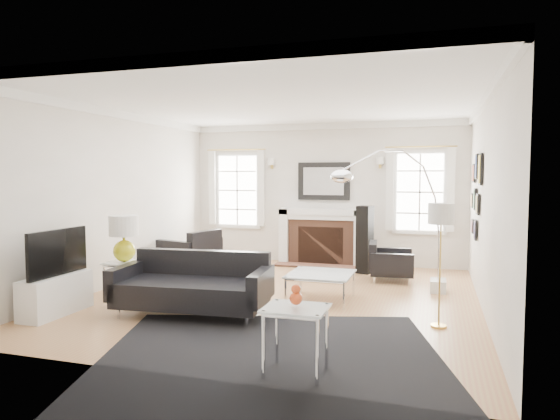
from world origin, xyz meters
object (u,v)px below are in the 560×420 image
(arc_floor_lamp, at_px, (393,215))
(armchair_left, at_px, (193,252))
(fireplace, at_px, (322,237))
(gourd_lamp, at_px, (124,235))
(sofa, at_px, (194,287))
(coffee_table, at_px, (321,275))
(armchair_right, at_px, (388,263))

(arc_floor_lamp, bearing_deg, armchair_left, 165.63)
(fireplace, distance_m, gourd_lamp, 4.12)
(armchair_left, bearing_deg, gourd_lamp, -89.07)
(gourd_lamp, xyz_separation_m, arc_floor_lamp, (3.66, 1.22, 0.28))
(sofa, distance_m, coffee_table, 1.80)
(sofa, xyz_separation_m, armchair_left, (-1.35, 2.57, 0.00))
(coffee_table, bearing_deg, armchair_left, 152.34)
(armchair_right, bearing_deg, coffee_table, -115.27)
(gourd_lamp, relative_size, arc_floor_lamp, 0.30)
(armchair_left, bearing_deg, arc_floor_lamp, -14.37)
(sofa, bearing_deg, gourd_lamp, 162.54)
(arc_floor_lamp, bearing_deg, armchair_right, 97.40)
(fireplace, relative_size, coffee_table, 1.93)
(sofa, xyz_separation_m, armchair_right, (2.19, 2.80, -0.05))
(coffee_table, distance_m, arc_floor_lamp, 1.35)
(gourd_lamp, height_order, arc_floor_lamp, arc_floor_lamp)
(armchair_right, xyz_separation_m, coffee_table, (-0.79, -1.67, 0.06))
(armchair_left, distance_m, armchair_right, 3.55)
(gourd_lamp, bearing_deg, sofa, -17.46)
(sofa, bearing_deg, fireplace, 78.59)
(sofa, bearing_deg, arc_floor_lamp, 34.74)
(fireplace, height_order, armchair_right, fireplace)
(fireplace, bearing_deg, sofa, -101.41)
(fireplace, height_order, sofa, fireplace)
(armchair_left, distance_m, gourd_lamp, 2.23)
(fireplace, relative_size, sofa, 0.84)
(sofa, height_order, coffee_table, sofa)
(sofa, bearing_deg, coffee_table, 38.86)
(sofa, relative_size, armchair_left, 1.82)
(armchair_right, xyz_separation_m, gourd_lamp, (-3.50, -2.39, 0.62))
(arc_floor_lamp, bearing_deg, coffee_table, -152.26)
(fireplace, xyz_separation_m, coffee_table, (0.61, -2.80, -0.18))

